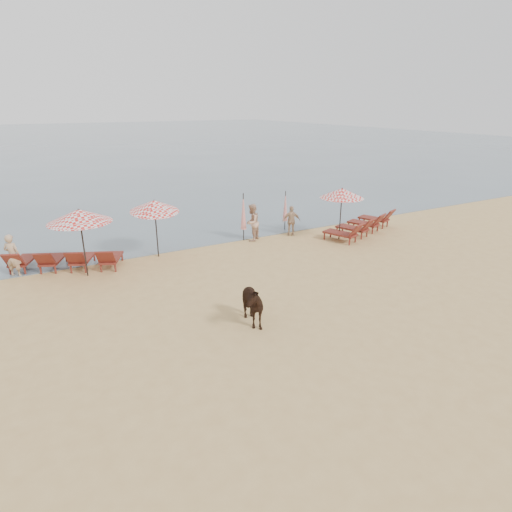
{
  "coord_description": "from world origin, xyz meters",
  "views": [
    {
      "loc": [
        -7.07,
        -7.78,
        6.35
      ],
      "look_at": [
        0.0,
        5.0,
        1.1
      ],
      "focal_mm": 30.0,
      "sensor_mm": 36.0,
      "label": 1
    }
  ],
  "objects_px": {
    "umbrella_open_left_b": "(154,206)",
    "cow": "(249,303)",
    "umbrella_open_left_a": "(79,216)",
    "beachgoer_right_a": "(252,222)",
    "umbrella_open_right": "(342,193)",
    "umbrella_closed_left": "(243,212)",
    "lounger_cluster_left": "(66,259)",
    "beachgoer_left": "(12,256)",
    "lounger_cluster_right": "(362,225)",
    "umbrella_closed_right": "(285,206)",
    "beachgoer_right_b": "(291,221)"
  },
  "relations": [
    {
      "from": "umbrella_open_left_b",
      "to": "cow",
      "type": "bearing_deg",
      "value": -99.66
    },
    {
      "from": "umbrella_open_left_b",
      "to": "beachgoer_right_b",
      "type": "bearing_deg",
      "value": -16.19
    },
    {
      "from": "umbrella_open_left_a",
      "to": "beachgoer_right_a",
      "type": "height_order",
      "value": "umbrella_open_left_a"
    },
    {
      "from": "lounger_cluster_left",
      "to": "lounger_cluster_right",
      "type": "relative_size",
      "value": 0.95
    },
    {
      "from": "umbrella_open_left_b",
      "to": "cow",
      "type": "relative_size",
      "value": 1.63
    },
    {
      "from": "umbrella_open_right",
      "to": "beachgoer_right_a",
      "type": "bearing_deg",
      "value": 168.99
    },
    {
      "from": "umbrella_open_left_a",
      "to": "cow",
      "type": "bearing_deg",
      "value": -64.9
    },
    {
      "from": "lounger_cluster_right",
      "to": "umbrella_closed_right",
      "type": "xyz_separation_m",
      "value": [
        -3.1,
        2.49,
        0.8
      ]
    },
    {
      "from": "umbrella_closed_left",
      "to": "beachgoer_right_a",
      "type": "xyz_separation_m",
      "value": [
        0.35,
        -0.21,
        -0.53
      ]
    },
    {
      "from": "umbrella_open_left_b",
      "to": "beachgoer_left",
      "type": "distance_m",
      "value": 5.7
    },
    {
      "from": "umbrella_closed_right",
      "to": "beachgoer_right_b",
      "type": "bearing_deg",
      "value": -104.23
    },
    {
      "from": "umbrella_open_left_a",
      "to": "beachgoer_right_a",
      "type": "xyz_separation_m",
      "value": [
        7.77,
        0.88,
        -1.49
      ]
    },
    {
      "from": "cow",
      "to": "beachgoer_left",
      "type": "distance_m",
      "value": 9.85
    },
    {
      "from": "beachgoer_left",
      "to": "lounger_cluster_right",
      "type": "bearing_deg",
      "value": -154.36
    },
    {
      "from": "lounger_cluster_left",
      "to": "beachgoer_right_a",
      "type": "bearing_deg",
      "value": 22.79
    },
    {
      "from": "umbrella_closed_left",
      "to": "beachgoer_right_a",
      "type": "bearing_deg",
      "value": -30.6
    },
    {
      "from": "umbrella_closed_left",
      "to": "beachgoer_right_a",
      "type": "height_order",
      "value": "umbrella_closed_left"
    },
    {
      "from": "umbrella_open_left_b",
      "to": "umbrella_closed_left",
      "type": "xyz_separation_m",
      "value": [
        4.34,
        0.27,
        -0.82
      ]
    },
    {
      "from": "umbrella_open_left_a",
      "to": "umbrella_open_left_b",
      "type": "xyz_separation_m",
      "value": [
        3.07,
        0.82,
        -0.13
      ]
    },
    {
      "from": "umbrella_open_left_a",
      "to": "umbrella_closed_left",
      "type": "relative_size",
      "value": 1.14
    },
    {
      "from": "cow",
      "to": "beachgoer_right_b",
      "type": "bearing_deg",
      "value": 54.35
    },
    {
      "from": "umbrella_open_left_a",
      "to": "cow",
      "type": "height_order",
      "value": "umbrella_open_left_a"
    },
    {
      "from": "umbrella_closed_left",
      "to": "lounger_cluster_left",
      "type": "bearing_deg",
      "value": -179.84
    },
    {
      "from": "lounger_cluster_left",
      "to": "beachgoer_left",
      "type": "xyz_separation_m",
      "value": [
        -1.8,
        0.23,
        0.39
      ]
    },
    {
      "from": "beachgoer_left",
      "to": "umbrella_closed_left",
      "type": "bearing_deg",
      "value": -147.72
    },
    {
      "from": "umbrella_open_left_b",
      "to": "umbrella_open_right",
      "type": "distance_m",
      "value": 8.75
    },
    {
      "from": "lounger_cluster_right",
      "to": "umbrella_closed_right",
      "type": "bearing_deg",
      "value": 120.14
    },
    {
      "from": "umbrella_open_right",
      "to": "beachgoer_right_b",
      "type": "height_order",
      "value": "umbrella_open_right"
    },
    {
      "from": "lounger_cluster_right",
      "to": "umbrella_closed_right",
      "type": "height_order",
      "value": "umbrella_closed_right"
    },
    {
      "from": "beachgoer_right_b",
      "to": "cow",
      "type": "bearing_deg",
      "value": 73.12
    },
    {
      "from": "cow",
      "to": "beachgoer_right_b",
      "type": "height_order",
      "value": "beachgoer_right_b"
    },
    {
      "from": "umbrella_open_left_a",
      "to": "umbrella_open_right",
      "type": "height_order",
      "value": "umbrella_open_left_a"
    },
    {
      "from": "beachgoer_left",
      "to": "beachgoer_right_a",
      "type": "relative_size",
      "value": 0.94
    },
    {
      "from": "lounger_cluster_right",
      "to": "umbrella_open_left_b",
      "type": "xyz_separation_m",
      "value": [
        -10.17,
        1.69,
        1.78
      ]
    },
    {
      "from": "beachgoer_left",
      "to": "beachgoer_right_a",
      "type": "distance_m",
      "value": 10.21
    },
    {
      "from": "umbrella_open_left_a",
      "to": "umbrella_closed_right",
      "type": "distance_m",
      "value": 10.33
    },
    {
      "from": "umbrella_closed_right",
      "to": "beachgoer_right_a",
      "type": "distance_m",
      "value": 2.52
    },
    {
      "from": "umbrella_open_left_b",
      "to": "beachgoer_left",
      "type": "bearing_deg",
      "value": 160.52
    },
    {
      "from": "umbrella_open_right",
      "to": "umbrella_closed_left",
      "type": "bearing_deg",
      "value": 168.6
    },
    {
      "from": "lounger_cluster_left",
      "to": "cow",
      "type": "height_order",
      "value": "cow"
    },
    {
      "from": "cow",
      "to": "umbrella_closed_right",
      "type": "bearing_deg",
      "value": 56.94
    },
    {
      "from": "cow",
      "to": "beachgoer_right_a",
      "type": "height_order",
      "value": "beachgoer_right_a"
    },
    {
      "from": "umbrella_closed_left",
      "to": "umbrella_closed_right",
      "type": "distance_m",
      "value": 2.79
    },
    {
      "from": "cow",
      "to": "lounger_cluster_left",
      "type": "bearing_deg",
      "value": 125.67
    },
    {
      "from": "umbrella_open_right",
      "to": "umbrella_closed_left",
      "type": "xyz_separation_m",
      "value": [
        -4.21,
        2.11,
        -0.86
      ]
    },
    {
      "from": "lounger_cluster_left",
      "to": "umbrella_open_right",
      "type": "bearing_deg",
      "value": 14.41
    },
    {
      "from": "umbrella_open_left_a",
      "to": "beachgoer_right_b",
      "type": "relative_size",
      "value": 1.75
    },
    {
      "from": "umbrella_open_right",
      "to": "cow",
      "type": "xyz_separation_m",
      "value": [
        -7.93,
        -5.4,
        -1.62
      ]
    },
    {
      "from": "umbrella_closed_right",
      "to": "cow",
      "type": "xyz_separation_m",
      "value": [
        -6.45,
        -8.05,
        -0.61
      ]
    },
    {
      "from": "beachgoer_right_b",
      "to": "umbrella_open_left_a",
      "type": "bearing_deg",
      "value": 28.08
    }
  ]
}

